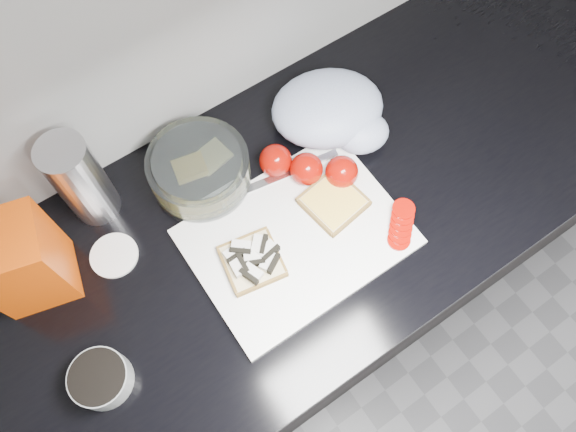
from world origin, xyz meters
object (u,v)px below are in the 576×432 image
(cutting_board, at_px, (297,237))
(steel_canister, at_px, (81,181))
(glass_bowl, at_px, (200,171))
(bread_bag, at_px, (22,262))

(cutting_board, relative_size, steel_canister, 1.88)
(glass_bowl, distance_m, bread_bag, 0.36)
(cutting_board, distance_m, steel_canister, 0.41)
(glass_bowl, height_order, bread_bag, bread_bag)
(glass_bowl, xyz_separation_m, steel_canister, (-0.20, 0.07, 0.07))
(steel_canister, bearing_deg, bread_bag, -151.89)
(cutting_board, bearing_deg, glass_bowl, 112.14)
(cutting_board, xyz_separation_m, bread_bag, (-0.44, 0.20, 0.09))
(cutting_board, relative_size, glass_bowl, 2.01)
(bread_bag, bearing_deg, cutting_board, -10.07)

